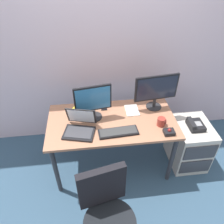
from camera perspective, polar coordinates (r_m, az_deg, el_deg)
ground_plane at (r=2.98m, az=0.00°, el=-13.15°), size 8.00×8.00×0.00m
back_wall at (r=2.72m, az=-1.92°, el=18.43°), size 6.00×0.10×2.80m
desk at (r=2.49m, az=0.00°, el=-3.69°), size 1.41×0.73×0.75m
file_cabinet at (r=2.96m, az=19.28°, el=-7.73°), size 0.42×0.53×0.60m
desk_phone at (r=2.73m, az=20.70°, el=-3.13°), size 0.17×0.20×0.09m
office_chair at (r=2.10m, az=-1.14°, el=-26.19°), size 0.52×0.53×0.96m
monitor_main at (r=2.53m, az=11.36°, el=5.64°), size 0.50×0.18×0.42m
monitor_side at (r=2.34m, az=-4.92°, el=2.86°), size 0.40×0.18×0.41m
keyboard at (r=2.28m, az=1.65°, el=-5.19°), size 0.42×0.16×0.03m
laptop at (r=2.30m, az=-8.32°, el=-3.77°), size 0.37×0.35×0.23m
trackball_mouse at (r=2.34m, az=14.55°, el=-4.99°), size 0.11×0.09×0.07m
coffee_mug at (r=2.40m, az=12.63°, el=-2.47°), size 0.09×0.08×0.09m
paper_notepad at (r=2.57m, az=5.18°, el=0.45°), size 0.15×0.21×0.01m
cell_phone at (r=2.62m, az=-2.16°, el=1.43°), size 0.07×0.14×0.01m
banana at (r=2.61m, az=-9.52°, el=1.04°), size 0.14×0.18×0.04m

